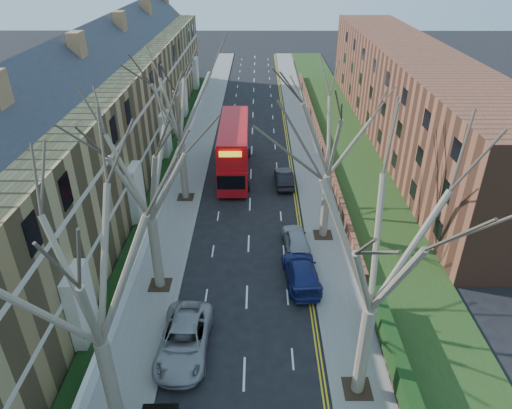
{
  "coord_description": "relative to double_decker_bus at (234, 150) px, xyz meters",
  "views": [
    {
      "loc": [
        0.7,
        -7.34,
        19.48
      ],
      "look_at": [
        0.56,
        20.88,
        3.45
      ],
      "focal_mm": 32.0,
      "sensor_mm": 36.0,
      "label": 1
    }
  ],
  "objects": [
    {
      "name": "car_right_far",
      "position": [
        4.73,
        -2.63,
        -1.71
      ],
      "size": [
        1.73,
        4.45,
        1.44
      ],
      "primitive_type": "imported",
      "rotation": [
        0.0,
        0.0,
        3.19
      ],
      "color": "black",
      "rests_on": "ground"
    },
    {
      "name": "tree_left_dist",
      "position": [
        -4.09,
        -5.34,
        7.13
      ],
      "size": [
        10.5,
        10.5,
        14.71
      ],
      "color": "#6C5E4D",
      "rests_on": "ground"
    },
    {
      "name": "front_wall_left",
      "position": [
        -6.04,
        -2.34,
        -1.81
      ],
      "size": [
        0.3,
        78.0,
        1.0
      ],
      "color": "white",
      "rests_on": "ground"
    },
    {
      "name": "tree_left_far",
      "position": [
        -4.09,
        -17.34,
        6.81
      ],
      "size": [
        10.15,
        10.15,
        14.22
      ],
      "color": "#6C5E4D",
      "rests_on": "ground"
    },
    {
      "name": "car_right_mid",
      "position": [
        5.1,
        -12.84,
        -1.71
      ],
      "size": [
        2.1,
        4.38,
        1.44
      ],
      "primitive_type": "imported",
      "rotation": [
        0.0,
        0.0,
        3.24
      ],
      "color": "#9B9EA3",
      "rests_on": "ground"
    },
    {
      "name": "double_decker_bus",
      "position": [
        0.0,
        0.0,
        0.0
      ],
      "size": [
        3.11,
        11.87,
        4.92
      ],
      "rotation": [
        0.0,
        0.0,
        3.16
      ],
      "color": "#B80D12",
      "rests_on": "ground"
    },
    {
      "name": "tree_right_far",
      "position": [
        7.31,
        -11.34,
        6.81
      ],
      "size": [
        10.15,
        10.15,
        14.22
      ],
      "color": "#6C5E4D",
      "rests_on": "ground"
    },
    {
      "name": "car_right_near",
      "position": [
        5.18,
        -16.75,
        -1.66
      ],
      "size": [
        2.56,
        5.41,
        1.53
      ],
      "primitive_type": "imported",
      "rotation": [
        0.0,
        0.0,
        3.22
      ],
      "color": "navy",
      "rests_on": "ground"
    },
    {
      "name": "tree_left_mid",
      "position": [
        -4.09,
        -27.34,
        7.13
      ],
      "size": [
        10.5,
        10.5,
        14.71
      ],
      "color": "#6C5E4D",
      "rests_on": "ground"
    },
    {
      "name": "pavement_left",
      "position": [
        -4.39,
        5.66,
        -2.37
      ],
      "size": [
        3.0,
        102.0,
        0.12
      ],
      "primitive_type": "cube",
      "color": "slate",
      "rests_on": "ground"
    },
    {
      "name": "pavement_right",
      "position": [
        7.61,
        5.66,
        -2.37
      ],
      "size": [
        3.0,
        102.0,
        0.12
      ],
      "primitive_type": "cube",
      "color": "slate",
      "rests_on": "ground"
    },
    {
      "name": "terrace_left",
      "position": [
        -12.04,
        -2.34,
        3.1
      ],
      "size": [
        9.7,
        78.0,
        13.6
      ],
      "color": "olive",
      "rests_on": "ground"
    },
    {
      "name": "flats_right",
      "position": [
        19.07,
        9.66,
        2.55
      ],
      "size": [
        13.97,
        54.0,
        10.0
      ],
      "color": "brown",
      "rests_on": "ground"
    },
    {
      "name": "car_left_far",
      "position": [
        -1.69,
        -22.79,
        -1.62
      ],
      "size": [
        2.8,
        5.84,
        1.61
      ],
      "primitive_type": "imported",
      "rotation": [
        0.0,
        0.0,
        -0.02
      ],
      "color": "gray",
      "rests_on": "ground"
    },
    {
      "name": "tree_right_mid",
      "position": [
        7.31,
        -25.34,
        7.13
      ],
      "size": [
        10.5,
        10.5,
        14.71
      ],
      "color": "#6C5E4D",
      "rests_on": "ground"
    },
    {
      "name": "grass_verge_right",
      "position": [
        12.11,
        5.66,
        -2.28
      ],
      "size": [
        6.0,
        102.0,
        0.06
      ],
      "color": "#223A15",
      "rests_on": "ground"
    }
  ]
}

